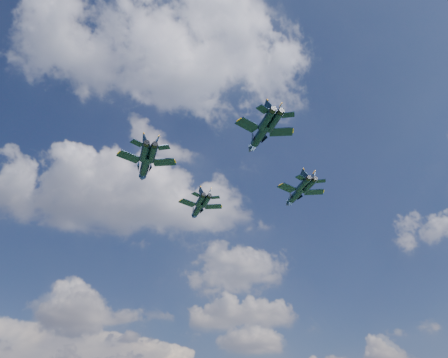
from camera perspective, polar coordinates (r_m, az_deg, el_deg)
jet_lead at (r=120.99m, az=-3.39°, el=-3.87°), size 12.05×15.97×3.76m
jet_left at (r=102.74m, az=-10.26°, el=1.74°), size 13.41×17.65×4.17m
jet_right at (r=110.83m, az=9.42°, el=-2.00°), size 12.20×16.12×3.80m
jet_slot at (r=91.77m, az=4.69°, el=5.70°), size 12.49×16.58×3.91m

